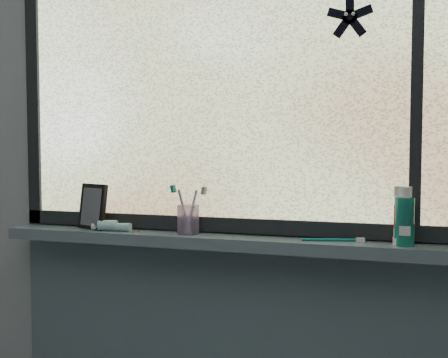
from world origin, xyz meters
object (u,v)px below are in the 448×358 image
cream_tube (403,214)px  toothbrush_cup (188,219)px  mouthwash_bottle (405,216)px  vanity_mirror (93,206)px

cream_tube → toothbrush_cup: bearing=179.4°
toothbrush_cup → mouthwash_bottle: (0.70, -0.01, 0.04)m
mouthwash_bottle → cream_tube: bearing=146.9°
cream_tube → vanity_mirror: bearing=179.6°
vanity_mirror → toothbrush_cup: vanity_mirror is taller
vanity_mirror → mouthwash_bottle: (1.07, -0.01, 0.01)m
vanity_mirror → mouthwash_bottle: vanity_mirror is taller
vanity_mirror → mouthwash_bottle: bearing=20.1°
mouthwash_bottle → cream_tube: mouthwash_bottle is taller
toothbrush_cup → cream_tube: size_ratio=0.78×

